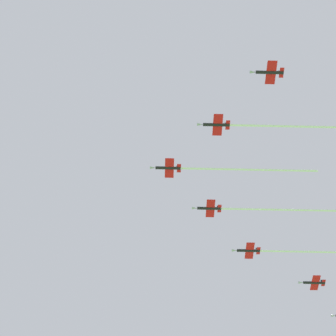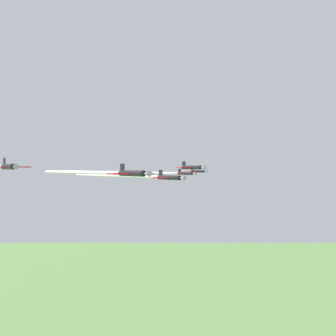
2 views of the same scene
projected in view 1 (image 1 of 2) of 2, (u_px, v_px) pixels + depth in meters
jet_lead at (217, 169)px, 199.01m from camera, size 54.20×38.68×2.55m
jet_port_inner at (279, 126)px, 188.33m from camera, size 61.74×44.01×2.55m
jet_starboard_inner at (265, 209)px, 210.16m from camera, size 61.42×43.79×2.55m
jet_port_outer at (269, 72)px, 180.86m from camera, size 11.27×9.40×2.55m
jet_starboard_outer at (316, 252)px, 217.83m from camera, size 71.86×51.16×2.55m
jet_port_trail at (313, 283)px, 229.61m from camera, size 11.27×9.40×2.55m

